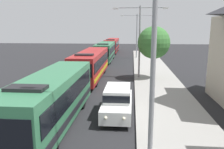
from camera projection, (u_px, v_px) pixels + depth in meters
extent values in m
cube|color=#33724C|center=(53.00, 97.00, 13.48)|extent=(2.50, 10.72, 2.70)
cube|color=black|center=(74.00, 92.00, 13.30)|extent=(0.04, 9.86, 1.00)
cube|color=black|center=(31.00, 91.00, 13.51)|extent=(0.04, 9.86, 1.00)
cube|color=black|center=(1.00, 135.00, 8.17)|extent=(2.30, 0.04, 1.20)
cube|color=black|center=(75.00, 111.00, 13.53)|extent=(0.03, 10.18, 0.36)
cube|color=black|center=(26.00, 88.00, 10.05)|extent=(1.75, 0.90, 0.16)
cylinder|color=black|center=(53.00, 145.00, 10.38)|extent=(0.28, 1.00, 1.00)
cylinder|color=black|center=(6.00, 143.00, 10.57)|extent=(0.28, 1.00, 1.00)
cylinder|color=black|center=(82.00, 102.00, 16.50)|extent=(0.28, 1.00, 1.00)
cylinder|color=black|center=(53.00, 101.00, 16.69)|extent=(0.28, 1.00, 1.00)
cube|color=maroon|center=(91.00, 64.00, 25.90)|extent=(2.50, 11.83, 2.70)
cube|color=black|center=(102.00, 61.00, 25.72)|extent=(0.04, 10.88, 1.00)
cube|color=black|center=(80.00, 60.00, 25.94)|extent=(0.04, 10.88, 1.00)
cube|color=black|center=(79.00, 71.00, 20.05)|extent=(2.30, 0.04, 1.20)
cube|color=gold|center=(102.00, 71.00, 25.95)|extent=(0.03, 11.24, 0.36)
cube|color=black|center=(84.00, 55.00, 22.15)|extent=(1.75, 0.90, 0.16)
cylinder|color=black|center=(96.00, 82.00, 22.47)|extent=(0.28, 1.00, 1.00)
cylinder|color=black|center=(74.00, 81.00, 22.66)|extent=(0.28, 1.00, 1.00)
cylinder|color=black|center=(104.00, 69.00, 29.22)|extent=(0.28, 1.00, 1.00)
cylinder|color=black|center=(87.00, 69.00, 29.41)|extent=(0.28, 1.00, 1.00)
cube|color=#33724C|center=(105.00, 51.00, 39.41)|extent=(2.50, 10.77, 2.70)
cube|color=black|center=(113.00, 49.00, 39.23)|extent=(0.04, 9.91, 1.00)
cube|color=black|center=(98.00, 49.00, 39.45)|extent=(0.04, 9.91, 1.00)
cube|color=black|center=(101.00, 53.00, 34.08)|extent=(2.30, 0.04, 1.20)
cube|color=black|center=(113.00, 56.00, 39.46)|extent=(0.03, 10.24, 0.36)
cube|color=black|center=(103.00, 44.00, 35.97)|extent=(1.75, 0.90, 0.16)
cylinder|color=black|center=(110.00, 61.00, 36.30)|extent=(0.28, 1.00, 1.00)
cylinder|color=black|center=(96.00, 61.00, 36.49)|extent=(0.28, 1.00, 1.00)
cylinder|color=black|center=(113.00, 56.00, 42.45)|extent=(0.28, 1.00, 1.00)
cylinder|color=black|center=(101.00, 56.00, 42.64)|extent=(0.28, 1.00, 1.00)
cube|color=maroon|center=(112.00, 45.00, 52.34)|extent=(2.50, 12.14, 2.70)
cube|color=black|center=(118.00, 44.00, 52.16)|extent=(0.04, 11.17, 1.00)
cube|color=black|center=(106.00, 44.00, 52.38)|extent=(0.04, 11.17, 1.00)
cube|color=black|center=(109.00, 46.00, 46.34)|extent=(2.30, 0.04, 1.20)
cube|color=black|center=(118.00, 49.00, 52.40)|extent=(0.03, 11.53, 0.36)
cube|color=black|center=(111.00, 40.00, 48.50)|extent=(1.75, 0.90, 0.16)
cylinder|color=black|center=(116.00, 52.00, 48.82)|extent=(0.28, 1.00, 1.00)
cylinder|color=black|center=(105.00, 52.00, 49.01)|extent=(0.28, 1.00, 1.00)
cylinder|color=black|center=(118.00, 49.00, 55.75)|extent=(0.28, 1.00, 1.00)
cylinder|color=black|center=(109.00, 49.00, 55.94)|extent=(0.28, 1.00, 1.00)
cube|color=white|center=(118.00, 105.00, 15.15)|extent=(1.84, 4.94, 0.80)
cube|color=white|center=(118.00, 93.00, 15.14)|extent=(1.62, 2.87, 0.80)
cube|color=black|center=(118.00, 93.00, 15.14)|extent=(1.66, 2.97, 0.44)
sphere|color=#F9EFCC|center=(106.00, 118.00, 12.75)|extent=(0.18, 0.18, 0.18)
sphere|color=#F9EFCC|center=(124.00, 119.00, 12.66)|extent=(0.18, 0.18, 0.18)
cylinder|color=black|center=(102.00, 119.00, 13.80)|extent=(0.22, 0.70, 0.70)
cylinder|color=black|center=(130.00, 120.00, 13.66)|extent=(0.22, 0.70, 0.70)
cylinder|color=black|center=(108.00, 102.00, 16.79)|extent=(0.22, 0.70, 0.70)
cylinder|color=black|center=(130.00, 103.00, 16.65)|extent=(0.22, 0.70, 0.70)
cylinder|color=gray|center=(153.00, 74.00, 8.75)|extent=(0.20, 0.20, 7.71)
cylinder|color=gray|center=(140.00, 42.00, 25.36)|extent=(0.20, 0.20, 7.85)
cylinder|color=gray|center=(128.00, 8.00, 24.71)|extent=(2.68, 0.10, 0.10)
cube|color=silver|center=(116.00, 8.00, 24.84)|extent=(0.56, 0.28, 0.16)
cylinder|color=gray|center=(153.00, 7.00, 24.48)|extent=(2.68, 0.10, 0.10)
cube|color=silver|center=(166.00, 8.00, 24.39)|extent=(0.56, 0.28, 0.16)
cylinder|color=gray|center=(137.00, 36.00, 41.97)|extent=(0.20, 0.20, 7.89)
cylinder|color=gray|center=(130.00, 15.00, 41.33)|extent=(2.70, 0.10, 0.10)
cube|color=silver|center=(122.00, 16.00, 41.46)|extent=(0.56, 0.28, 0.16)
cylinder|color=gray|center=(145.00, 15.00, 41.09)|extent=(2.70, 0.10, 0.10)
cube|color=silver|center=(152.00, 16.00, 40.99)|extent=(0.56, 0.28, 0.16)
cylinder|color=#4C3823|center=(153.00, 67.00, 25.45)|extent=(0.32, 0.32, 2.54)
sphere|color=#387033|center=(154.00, 43.00, 24.90)|extent=(3.52, 3.52, 3.52)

